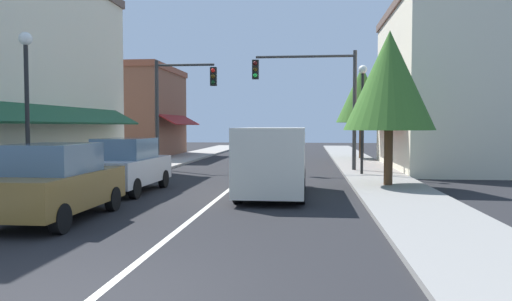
{
  "coord_description": "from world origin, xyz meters",
  "views": [
    {
      "loc": [
        2.7,
        -5.54,
        2.18
      ],
      "look_at": [
        0.4,
        15.81,
        1.1
      ],
      "focal_mm": 34.54,
      "sensor_mm": 36.0,
      "label": 1
    }
  ],
  "objects_px": {
    "parked_car_second_left": "(127,166)",
    "tree_right_near": "(389,81)",
    "parked_car_nearest_left": "(56,183)",
    "van_in_lane": "(273,159)",
    "street_lamp_left_near": "(27,89)",
    "traffic_signal_left_corner": "(177,97)",
    "traffic_signal_mast_arm": "(319,90)",
    "tree_right_far": "(362,95)",
    "street_lamp_right_mid": "(362,102)"
  },
  "relations": [
    {
      "from": "traffic_signal_mast_arm",
      "to": "tree_right_near",
      "type": "height_order",
      "value": "traffic_signal_mast_arm"
    },
    {
      "from": "parked_car_nearest_left",
      "to": "tree_right_near",
      "type": "relative_size",
      "value": 0.75
    },
    {
      "from": "parked_car_second_left",
      "to": "street_lamp_right_mid",
      "type": "bearing_deg",
      "value": 37.17
    },
    {
      "from": "traffic_signal_mast_arm",
      "to": "parked_car_second_left",
      "type": "bearing_deg",
      "value": -129.26
    },
    {
      "from": "street_lamp_left_near",
      "to": "tree_right_far",
      "type": "bearing_deg",
      "value": 59.7
    },
    {
      "from": "street_lamp_left_near",
      "to": "van_in_lane",
      "type": "bearing_deg",
      "value": 19.48
    },
    {
      "from": "parked_car_second_left",
      "to": "street_lamp_right_mid",
      "type": "height_order",
      "value": "street_lamp_right_mid"
    },
    {
      "from": "street_lamp_left_near",
      "to": "tree_right_far",
      "type": "xyz_separation_m",
      "value": [
        11.08,
        18.95,
        0.94
      ]
    },
    {
      "from": "traffic_signal_left_corner",
      "to": "street_lamp_left_near",
      "type": "height_order",
      "value": "traffic_signal_left_corner"
    },
    {
      "from": "traffic_signal_left_corner",
      "to": "parked_car_nearest_left",
      "type": "bearing_deg",
      "value": -86.89
    },
    {
      "from": "parked_car_nearest_left",
      "to": "tree_right_near",
      "type": "xyz_separation_m",
      "value": [
        8.51,
        6.84,
        2.85
      ]
    },
    {
      "from": "parked_car_second_left",
      "to": "van_in_lane",
      "type": "relative_size",
      "value": 0.8
    },
    {
      "from": "traffic_signal_left_corner",
      "to": "tree_right_far",
      "type": "distance_m",
      "value": 12.73
    },
    {
      "from": "van_in_lane",
      "to": "traffic_signal_mast_arm",
      "type": "xyz_separation_m",
      "value": [
        1.55,
        7.98,
        2.71
      ]
    },
    {
      "from": "traffic_signal_left_corner",
      "to": "van_in_lane",
      "type": "bearing_deg",
      "value": -57.74
    },
    {
      "from": "parked_car_nearest_left",
      "to": "traffic_signal_mast_arm",
      "type": "bearing_deg",
      "value": 63.34
    },
    {
      "from": "parked_car_second_left",
      "to": "tree_right_near",
      "type": "distance_m",
      "value": 9.34
    },
    {
      "from": "tree_right_near",
      "to": "tree_right_far",
      "type": "xyz_separation_m",
      "value": [
        0.57,
        14.35,
        0.42
      ]
    },
    {
      "from": "parked_car_nearest_left",
      "to": "traffic_signal_left_corner",
      "type": "xyz_separation_m",
      "value": [
        -0.71,
        13.08,
        2.7
      ]
    },
    {
      "from": "parked_car_nearest_left",
      "to": "traffic_signal_left_corner",
      "type": "height_order",
      "value": "traffic_signal_left_corner"
    },
    {
      "from": "street_lamp_right_mid",
      "to": "tree_right_near",
      "type": "xyz_separation_m",
      "value": [
        0.5,
        -3.85,
        0.53
      ]
    },
    {
      "from": "parked_car_second_left",
      "to": "street_lamp_left_near",
      "type": "xyz_separation_m",
      "value": [
        -1.85,
        -2.56,
        2.32
      ]
    },
    {
      "from": "traffic_signal_left_corner",
      "to": "street_lamp_left_near",
      "type": "xyz_separation_m",
      "value": [
        -1.29,
        -10.84,
        -0.37
      ]
    },
    {
      "from": "van_in_lane",
      "to": "street_lamp_right_mid",
      "type": "relative_size",
      "value": 1.09
    },
    {
      "from": "parked_car_second_left",
      "to": "traffic_signal_mast_arm",
      "type": "distance_m",
      "value": 10.46
    },
    {
      "from": "parked_car_nearest_left",
      "to": "tree_right_far",
      "type": "relative_size",
      "value": 0.69
    },
    {
      "from": "van_in_lane",
      "to": "traffic_signal_left_corner",
      "type": "height_order",
      "value": "traffic_signal_left_corner"
    },
    {
      "from": "tree_right_far",
      "to": "parked_car_second_left",
      "type": "bearing_deg",
      "value": -119.39
    },
    {
      "from": "parked_car_second_left",
      "to": "traffic_signal_left_corner",
      "type": "bearing_deg",
      "value": 95.21
    },
    {
      "from": "traffic_signal_mast_arm",
      "to": "street_lamp_right_mid",
      "type": "xyz_separation_m",
      "value": [
        1.82,
        -1.88,
        -0.66
      ]
    },
    {
      "from": "traffic_signal_left_corner",
      "to": "street_lamp_left_near",
      "type": "bearing_deg",
      "value": -96.78
    },
    {
      "from": "street_lamp_left_near",
      "to": "tree_right_near",
      "type": "distance_m",
      "value": 11.48
    },
    {
      "from": "parked_car_second_left",
      "to": "tree_right_far",
      "type": "relative_size",
      "value": 0.7
    },
    {
      "from": "van_in_lane",
      "to": "street_lamp_left_near",
      "type": "bearing_deg",
      "value": -160.81
    },
    {
      "from": "parked_car_second_left",
      "to": "traffic_signal_mast_arm",
      "type": "xyz_separation_m",
      "value": [
        6.35,
        7.77,
        2.98
      ]
    },
    {
      "from": "traffic_signal_left_corner",
      "to": "tree_right_near",
      "type": "distance_m",
      "value": 11.13
    },
    {
      "from": "street_lamp_left_near",
      "to": "tree_right_far",
      "type": "relative_size",
      "value": 0.8
    },
    {
      "from": "street_lamp_right_mid",
      "to": "tree_right_near",
      "type": "relative_size",
      "value": 0.87
    },
    {
      "from": "traffic_signal_left_corner",
      "to": "street_lamp_left_near",
      "type": "distance_m",
      "value": 10.92
    },
    {
      "from": "traffic_signal_mast_arm",
      "to": "street_lamp_left_near",
      "type": "bearing_deg",
      "value": -128.42
    },
    {
      "from": "parked_car_second_left",
      "to": "tree_right_near",
      "type": "bearing_deg",
      "value": 14.62
    },
    {
      "from": "street_lamp_left_near",
      "to": "tree_right_near",
      "type": "bearing_deg",
      "value": 23.67
    },
    {
      "from": "parked_car_nearest_left",
      "to": "tree_right_near",
      "type": "bearing_deg",
      "value": 38.39
    },
    {
      "from": "van_in_lane",
      "to": "traffic_signal_left_corner",
      "type": "xyz_separation_m",
      "value": [
        -5.36,
        8.49,
        2.43
      ]
    },
    {
      "from": "parked_car_nearest_left",
      "to": "parked_car_second_left",
      "type": "xyz_separation_m",
      "value": [
        -0.15,
        4.8,
        0.0
      ]
    },
    {
      "from": "parked_car_nearest_left",
      "to": "parked_car_second_left",
      "type": "distance_m",
      "value": 4.81
    },
    {
      "from": "parked_car_nearest_left",
      "to": "street_lamp_left_near",
      "type": "relative_size",
      "value": 0.87
    },
    {
      "from": "parked_car_nearest_left",
      "to": "van_in_lane",
      "type": "height_order",
      "value": "van_in_lane"
    },
    {
      "from": "parked_car_nearest_left",
      "to": "street_lamp_left_near",
      "type": "distance_m",
      "value": 3.8
    },
    {
      "from": "van_in_lane",
      "to": "traffic_signal_mast_arm",
      "type": "relative_size",
      "value": 0.92
    }
  ]
}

